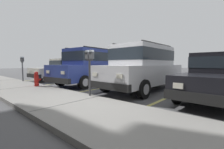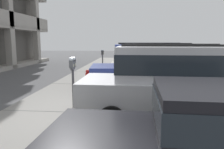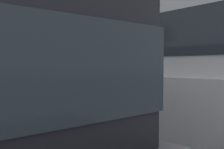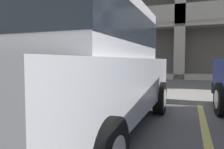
# 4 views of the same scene
# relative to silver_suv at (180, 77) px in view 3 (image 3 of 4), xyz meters

# --- Properties ---
(ground_plane) EXTENTS (80.00, 80.00, 0.10)m
(ground_plane) POSITION_rel_silver_suv_xyz_m (0.16, 2.39, -1.14)
(ground_plane) COLOR #565659
(sidewalk) EXTENTS (40.00, 2.20, 0.12)m
(sidewalk) POSITION_rel_silver_suv_xyz_m (0.16, 3.69, -1.03)
(sidewalk) COLOR gray
(sidewalk) RESTS_ON ground_plane
(parking_stall_lines) EXTENTS (12.81, 4.80, 0.01)m
(parking_stall_lines) POSITION_rel_silver_suv_xyz_m (1.74, 0.99, -1.08)
(parking_stall_lines) COLOR #DBD16B
(parking_stall_lines) RESTS_ON ground_plane
(silver_suv) EXTENTS (2.07, 4.81, 2.03)m
(silver_suv) POSITION_rel_silver_suv_xyz_m (0.00, 0.00, 0.00)
(silver_suv) COLOR silver
(silver_suv) RESTS_ON ground_plane
(parking_meter_near) EXTENTS (0.35, 0.12, 1.53)m
(parking_meter_near) POSITION_rel_silver_suv_xyz_m (0.45, 2.74, 0.17)
(parking_meter_near) COLOR #47474C
(parking_meter_near) RESTS_ON sidewalk
(parking_meter_far) EXTENTS (0.35, 0.12, 1.50)m
(parking_meter_far) POSITION_rel_silver_suv_xyz_m (6.80, 2.73, 0.15)
(parking_meter_far) COLOR #595B60
(parking_meter_far) RESTS_ON sidewalk
(fire_hydrant) EXTENTS (0.30, 0.30, 0.70)m
(fire_hydrant) POSITION_rel_silver_suv_xyz_m (4.00, 3.04, -0.62)
(fire_hydrant) COLOR red
(fire_hydrant) RESTS_ON sidewalk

